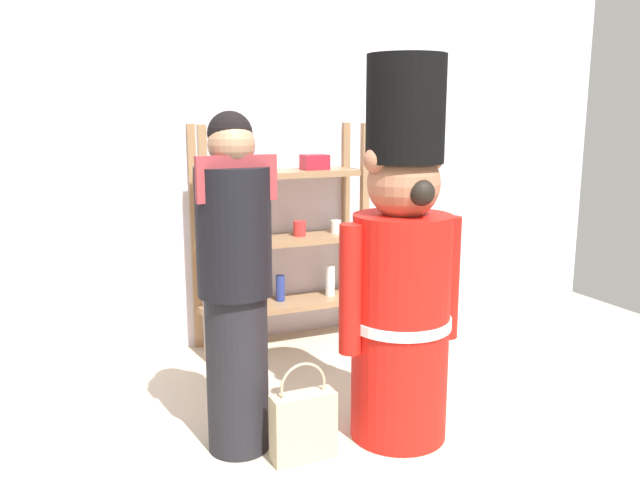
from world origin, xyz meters
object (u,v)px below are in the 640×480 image
object	(u,v)px
teddy_bear_guard	(401,275)
person_shopper	(235,282)
merchandise_shelf	(281,236)
shopping_bag	(303,424)

from	to	relation	value
teddy_bear_guard	person_shopper	world-z (taller)	teddy_bear_guard
merchandise_shelf	shopping_bag	size ratio (longest dim) A/B	3.20
merchandise_shelf	shopping_bag	xyz separation A→B (m)	(-0.45, -1.50, -0.58)
person_shopper	shopping_bag	bearing A→B (deg)	-42.28
teddy_bear_guard	shopping_bag	size ratio (longest dim) A/B	3.90
shopping_bag	merchandise_shelf	bearing A→B (deg)	73.17
shopping_bag	teddy_bear_guard	bearing A→B (deg)	3.16
merchandise_shelf	person_shopper	bearing A→B (deg)	-118.58
shopping_bag	person_shopper	bearing A→B (deg)	137.72
merchandise_shelf	shopping_bag	distance (m)	1.67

